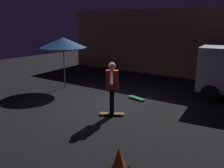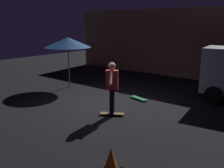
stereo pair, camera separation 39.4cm
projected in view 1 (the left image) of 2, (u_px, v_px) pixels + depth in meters
name	position (u px, v px, depth m)	size (l,w,h in m)	color
ground_plane	(102.00, 105.00, 8.94)	(28.00, 28.00, 0.00)	black
low_building	(182.00, 41.00, 15.11)	(13.76, 4.14, 3.72)	#AD7F56
patio_umbrella	(63.00, 43.00, 10.98)	(2.10, 2.10, 2.30)	slate
skateboard_ridden	(112.00, 114.00, 7.95)	(0.77, 0.59, 0.07)	olive
skateboard_spare	(136.00, 98.00, 9.65)	(0.81, 0.40, 0.07)	green
skater	(112.00, 84.00, 7.71)	(0.60, 0.88, 1.67)	black
traffic_cone	(119.00, 159.00, 5.01)	(0.34, 0.34, 0.46)	black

